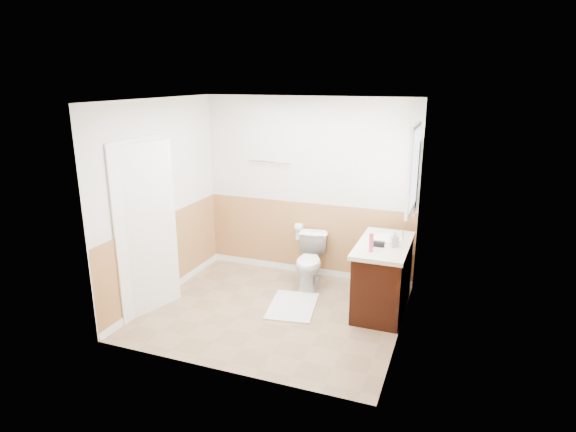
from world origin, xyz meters
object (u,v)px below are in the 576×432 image
at_px(lotion_bottle, 371,242).
at_px(vanity_cabinet, 383,278).
at_px(bath_mat, 293,306).
at_px(soap_dispenser, 395,239).
at_px(toilet, 310,261).

bearing_deg(lotion_bottle, vanity_cabinet, 73.71).
xyz_separation_m(bath_mat, lotion_bottle, (0.93, -0.00, 0.95)).
xyz_separation_m(vanity_cabinet, lotion_bottle, (-0.10, -0.34, 0.56)).
bearing_deg(bath_mat, soap_dispenser, 13.00).
relative_size(vanity_cabinet, soap_dispenser, 5.93).
bearing_deg(lotion_bottle, soap_dispenser, 50.94).
height_order(vanity_cabinet, soap_dispenser, soap_dispenser).
height_order(bath_mat, soap_dispenser, soap_dispenser).
distance_m(lotion_bottle, soap_dispenser, 0.35).
bearing_deg(bath_mat, lotion_bottle, -0.28).
distance_m(vanity_cabinet, lotion_bottle, 0.66).
relative_size(toilet, vanity_cabinet, 0.63).
height_order(toilet, soap_dispenser, soap_dispenser).
height_order(toilet, bath_mat, toilet).
height_order(toilet, vanity_cabinet, vanity_cabinet).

